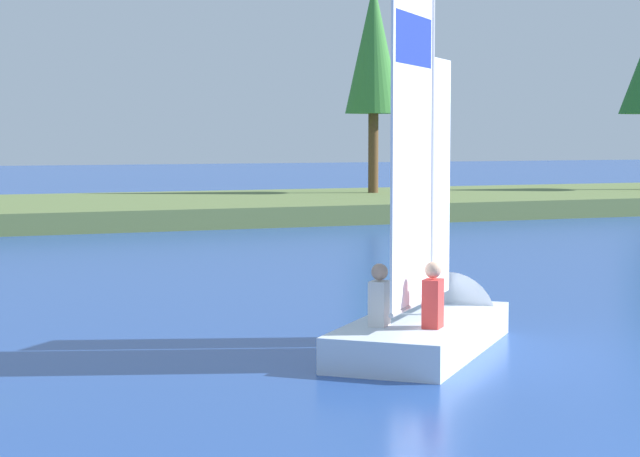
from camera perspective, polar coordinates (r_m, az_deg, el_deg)
The scene contains 3 objects.
shore_bank at distance 38.29m, azimuth -10.75°, elevation 0.86°, with size 80.00×10.55×0.60m, color #5B703D.
shoreline_tree_midright at distance 43.10m, azimuth 2.60°, elevation 8.60°, with size 2.05×2.05×7.59m.
sailboat at distance 15.42m, azimuth 5.56°, elevation -3.74°, with size 3.77×3.90×6.75m.
Camera 1 is at (-7.72, -5.89, 2.70)m, focal length 66.55 mm.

